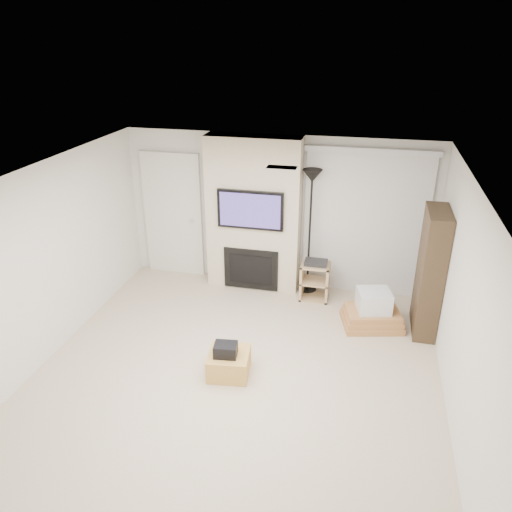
% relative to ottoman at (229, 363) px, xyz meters
% --- Properties ---
extents(floor, '(5.00, 5.50, 0.00)m').
position_rel_ottoman_xyz_m(floor, '(0.09, -0.11, -0.15)').
color(floor, beige).
rests_on(floor, ground).
extents(ceiling, '(5.00, 5.50, 0.00)m').
position_rel_ottoman_xyz_m(ceiling, '(0.09, -0.11, 2.35)').
color(ceiling, white).
rests_on(ceiling, wall_back).
extents(wall_back, '(5.00, 0.00, 2.50)m').
position_rel_ottoman_xyz_m(wall_back, '(0.09, 2.64, 1.10)').
color(wall_back, silver).
rests_on(wall_back, ground).
extents(wall_front, '(5.00, 0.00, 2.50)m').
position_rel_ottoman_xyz_m(wall_front, '(0.09, -2.86, 1.10)').
color(wall_front, silver).
rests_on(wall_front, ground).
extents(wall_left, '(0.00, 5.50, 2.50)m').
position_rel_ottoman_xyz_m(wall_left, '(-2.41, -0.11, 1.10)').
color(wall_left, silver).
rests_on(wall_left, ground).
extents(wall_right, '(0.00, 5.50, 2.50)m').
position_rel_ottoman_xyz_m(wall_right, '(2.59, -0.11, 1.10)').
color(wall_right, silver).
rests_on(wall_right, ground).
extents(hvac_vent, '(0.35, 0.18, 0.01)m').
position_rel_ottoman_xyz_m(hvac_vent, '(0.49, 0.69, 2.35)').
color(hvac_vent, silver).
rests_on(hvac_vent, ceiling).
extents(ottoman, '(0.56, 0.56, 0.30)m').
position_rel_ottoman_xyz_m(ottoman, '(0.00, 0.00, 0.00)').
color(ottoman, gold).
rests_on(ottoman, floor).
extents(black_bag, '(0.30, 0.25, 0.16)m').
position_rel_ottoman_xyz_m(black_bag, '(-0.03, -0.04, 0.23)').
color(black_bag, black).
rests_on(black_bag, ottoman).
extents(fireplace_wall, '(1.50, 0.47, 2.50)m').
position_rel_ottoman_xyz_m(fireplace_wall, '(-0.26, 2.43, 1.09)').
color(fireplace_wall, beige).
rests_on(fireplace_wall, floor).
extents(entry_door, '(1.02, 0.11, 2.14)m').
position_rel_ottoman_xyz_m(entry_door, '(-1.71, 2.60, 0.90)').
color(entry_door, silver).
rests_on(entry_door, floor).
extents(vertical_blinds, '(1.98, 0.10, 2.37)m').
position_rel_ottoman_xyz_m(vertical_blinds, '(1.49, 2.59, 1.12)').
color(vertical_blinds, silver).
rests_on(vertical_blinds, floor).
extents(floor_lamp, '(0.30, 0.30, 2.05)m').
position_rel_ottoman_xyz_m(floor_lamp, '(0.66, 2.39, 1.46)').
color(floor_lamp, black).
rests_on(floor_lamp, floor).
extents(av_stand, '(0.45, 0.38, 0.66)m').
position_rel_ottoman_xyz_m(av_stand, '(0.80, 2.17, 0.20)').
color(av_stand, tan).
rests_on(av_stand, floor).
extents(box_stack, '(0.96, 0.81, 0.56)m').
position_rel_ottoman_xyz_m(box_stack, '(1.72, 1.56, 0.06)').
color(box_stack, '#B37944').
rests_on(box_stack, floor).
extents(bookshelf, '(0.30, 0.80, 1.80)m').
position_rel_ottoman_xyz_m(bookshelf, '(2.43, 1.63, 0.75)').
color(bookshelf, '#312417').
rests_on(bookshelf, floor).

